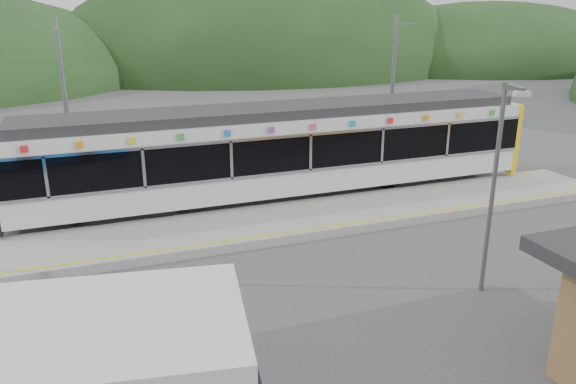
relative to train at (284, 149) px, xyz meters
name	(u,v)px	position (x,y,z in m)	size (l,w,h in m)	color
ground	(330,263)	(-0.76, -6.00, -2.06)	(120.00, 120.00, 0.00)	#4C4C4F
hills	(411,189)	(5.43, -0.71, -2.06)	(146.00, 149.00, 26.00)	#1E3D19
platform	(291,221)	(-0.76, -2.70, -1.91)	(26.00, 3.20, 0.30)	#9E9E99
yellow_line	(305,230)	(-0.76, -4.00, -1.76)	(26.00, 0.10, 0.01)	yellow
train	(284,149)	(0.00, 0.00, 0.00)	(20.44, 3.01, 3.74)	black
catenary_mast_west	(66,110)	(-7.76, 2.56, 1.58)	(0.18, 1.80, 7.00)	slate
catenary_mast_east	(393,91)	(6.24, 2.56, 1.58)	(0.18, 1.80, 7.00)	slate
lamp_post	(498,172)	(2.39, -9.12, 1.30)	(0.39, 1.04, 5.61)	slate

